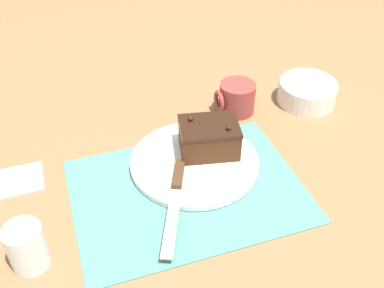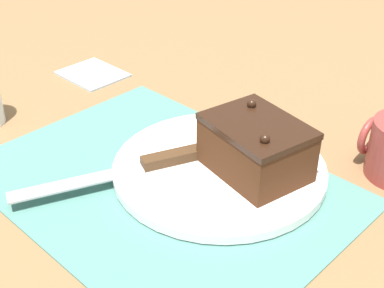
# 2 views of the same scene
# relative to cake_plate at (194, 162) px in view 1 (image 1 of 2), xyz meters

# --- Properties ---
(ground_plane) EXTENTS (3.00, 3.00, 0.00)m
(ground_plane) POSITION_rel_cake_plate_xyz_m (0.04, 0.07, -0.01)
(ground_plane) COLOR olive
(placemat_woven) EXTENTS (0.46, 0.34, 0.00)m
(placemat_woven) POSITION_rel_cake_plate_xyz_m (0.04, 0.07, -0.01)
(placemat_woven) COLOR slate
(placemat_woven) RESTS_ON ground_plane
(cake_plate) EXTENTS (0.28, 0.28, 0.01)m
(cake_plate) POSITION_rel_cake_plate_xyz_m (0.00, 0.00, 0.00)
(cake_plate) COLOR white
(cake_plate) RESTS_ON placemat_woven
(chocolate_cake) EXTENTS (0.14, 0.12, 0.08)m
(chocolate_cake) POSITION_rel_cake_plate_xyz_m (-0.04, -0.02, 0.04)
(chocolate_cake) COLOR #472614
(chocolate_cake) RESTS_ON cake_plate
(serving_knife) EXTENTS (0.12, 0.23, 0.01)m
(serving_knife) POSITION_rel_cake_plate_xyz_m (0.06, 0.08, 0.01)
(serving_knife) COLOR #472D19
(serving_knife) RESTS_ON cake_plate
(drinking_glass) EXTENTS (0.06, 0.06, 0.09)m
(drinking_glass) POSITION_rel_cake_plate_xyz_m (0.35, 0.15, 0.03)
(drinking_glass) COLOR white
(drinking_glass) RESTS_ON ground_plane
(small_bowl) EXTENTS (0.15, 0.15, 0.06)m
(small_bowl) POSITION_rel_cake_plate_xyz_m (-0.35, -0.14, 0.02)
(small_bowl) COLOR white
(small_bowl) RESTS_ON ground_plane
(coffee_mug) EXTENTS (0.10, 0.09, 0.08)m
(coffee_mug) POSITION_rel_cake_plate_xyz_m (-0.17, -0.16, 0.03)
(coffee_mug) COLOR #993833
(coffee_mug) RESTS_ON ground_plane
(folded_napkin) EXTENTS (0.11, 0.09, 0.01)m
(folded_napkin) POSITION_rel_cake_plate_xyz_m (0.37, -0.07, -0.01)
(folded_napkin) COLOR silver
(folded_napkin) RESTS_ON ground_plane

